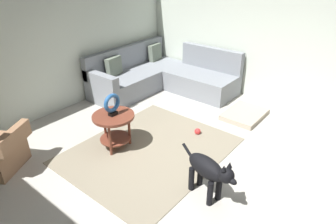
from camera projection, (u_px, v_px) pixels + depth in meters
ground_plane at (182, 178)px, 3.83m from camera, size 6.00×6.00×0.10m
wall_back at (40, 37)px, 4.81m from camera, size 6.00×0.12×2.70m
wall_right at (282, 31)px, 5.21m from camera, size 0.12×6.00×2.70m
area_rug at (150, 150)px, 4.30m from camera, size 2.30×1.90×0.01m
sectional_couch at (161, 77)px, 6.16m from camera, size 2.20×2.25×0.88m
side_table at (114, 123)px, 4.19m from camera, size 0.60×0.60×0.54m
torus_sculpture at (112, 104)px, 4.06m from camera, size 0.28×0.08×0.33m
dog_bed_mat at (245, 114)px, 5.20m from camera, size 0.80×0.60×0.09m
dog at (209, 171)px, 3.30m from camera, size 0.33×0.84×0.63m
dog_toy_ball at (198, 131)px, 4.68m from camera, size 0.10×0.10×0.10m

